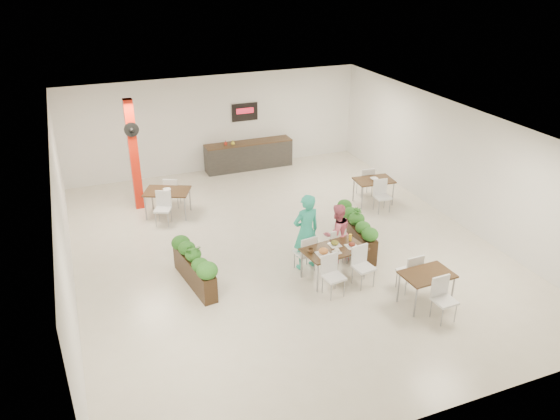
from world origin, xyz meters
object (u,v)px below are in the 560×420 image
Objects in this scene: planter_left at (194,264)px; side_table_c at (427,279)px; red_column at (134,154)px; diner_woman at (337,233)px; diner_man at (306,232)px; planter_right at (356,229)px; main_table at (334,253)px; service_counter at (249,155)px; side_table_a at (167,195)px; side_table_b at (374,184)px.

planter_left is 1.18× the size of side_table_c.
diner_woman is at bearing -50.90° from red_column.
diner_man is 1.65m from planter_right.
side_table_c is at bearing 119.31° from diner_man.
main_table is at bearing 126.49° from side_table_c.
diner_man is (-0.39, 0.66, 0.30)m from main_table.
planter_left is (-3.00, 0.89, -0.12)m from main_table.
main_table is 0.94× the size of diner_man.
service_counter is at bearing -97.94° from diner_woman.
side_table_c is (0.92, -2.31, -0.13)m from diner_woman.
service_counter is 6.71m from diner_woman.
diner_man reaches higher than planter_right.
planter_left is at bearing -67.88° from side_table_a.
planter_right is (1.16, 1.05, -0.12)m from main_table.
side_table_a is 1.00× the size of side_table_b.
main_table is 2.12m from side_table_c.
side_table_c is (4.17, -6.32, -0.02)m from side_table_a.
diner_man reaches higher than planter_left.
main_table is at bearing -93.64° from service_counter.
planter_right is at bearing 42.22° from main_table.
planter_left is at bearing -11.34° from diner_woman.
diner_man reaches higher than side_table_a.
diner_woman is at bearing 109.41° from side_table_c.
diner_man is at bearing -34.08° from side_table_a.
main_table is (-0.47, -7.37, 0.14)m from service_counter.
planter_right is at bearing 2.20° from planter_left.
diner_woman reaches higher than side_table_b.
diner_man reaches higher than diner_woman.
side_table_a is at bearing -50.29° from red_column.
red_column is 1.71× the size of diner_man.
service_counter is at bearing 93.08° from side_table_c.
main_table is (3.53, -5.50, -1.01)m from red_column.
planter_left is at bearing -177.80° from planter_right.
red_column is 4.56m from service_counter.
red_column is 8.71m from side_table_c.
service_counter is at bearing 86.36° from main_table.
red_column is at bearing -64.50° from diner_man.
side_table_b is (1.79, 2.20, 0.11)m from planter_right.
planter_left reaches higher than side_table_c.
planter_right reaches higher than side_table_a.
planter_left is (0.53, -4.61, -1.13)m from red_column.
diner_woman is 5.16m from side_table_a.
side_table_a and side_table_b have the same top height.
planter_right is (4.15, 0.16, -0.00)m from planter_left.
main_table is at bearing -127.11° from side_table_b.
side_table_a is (-3.25, 4.01, -0.11)m from diner_woman.
red_column is at bearing 121.81° from side_table_c.
red_column is 2.16× the size of diner_woman.
diner_man is at bearing -5.11° from planter_left.
side_table_b is at bearing 50.77° from planter_right.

